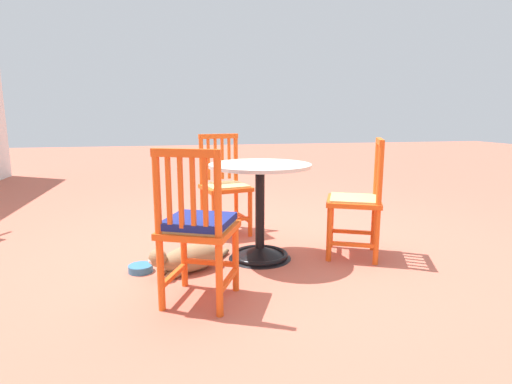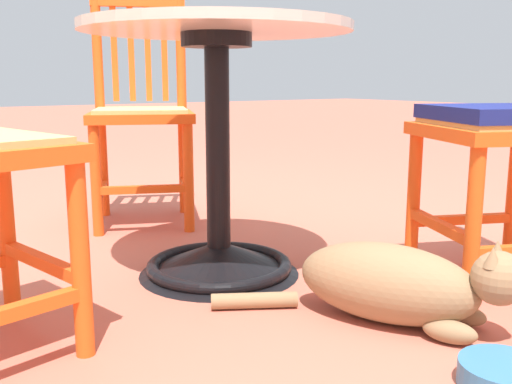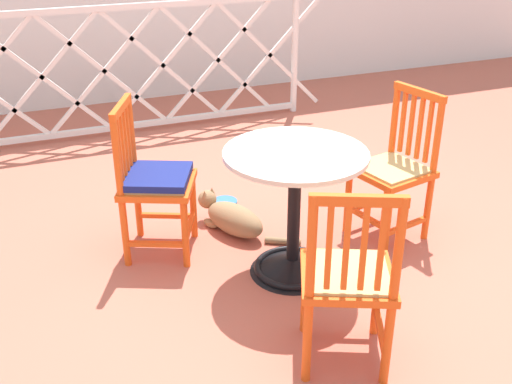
{
  "view_description": "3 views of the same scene",
  "coord_description": "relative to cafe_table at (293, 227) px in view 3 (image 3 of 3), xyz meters",
  "views": [
    {
      "loc": [
        -3.04,
        0.71,
        1.08
      ],
      "look_at": [
        -0.29,
        0.13,
        0.55
      ],
      "focal_mm": 28.5,
      "sensor_mm": 36.0,
      "label": 1
    },
    {
      "loc": [
        0.73,
        1.52,
        0.57
      ],
      "look_at": [
        -0.26,
        0.08,
        0.24
      ],
      "focal_mm": 41.03,
      "sensor_mm": 36.0,
      "label": 2
    },
    {
      "loc": [
        -1.41,
        -2.6,
        1.94
      ],
      "look_at": [
        -0.3,
        0.21,
        0.46
      ],
      "focal_mm": 43.4,
      "sensor_mm": 36.0,
      "label": 3
    }
  ],
  "objects": [
    {
      "name": "orange_chair_at_corner",
      "position": [
        -0.64,
        0.5,
        0.16
      ],
      "size": [
        0.53,
        0.53,
        0.91
      ],
      "color": "#EA5619",
      "rests_on": "ground_plane"
    },
    {
      "name": "orange_chair_facing_out",
      "position": [
        0.74,
        0.17,
        0.15
      ],
      "size": [
        0.48,
        0.48,
        0.91
      ],
      "color": "#EA5619",
      "rests_on": "ground_plane"
    },
    {
      "name": "orange_chair_tucked_in",
      "position": [
        -0.09,
        -0.75,
        0.15
      ],
      "size": [
        0.53,
        0.53,
        0.91
      ],
      "color": "#EA5619",
      "rests_on": "ground_plane"
    },
    {
      "name": "pet_water_bowl",
      "position": [
        -0.1,
        0.88,
        -0.26
      ],
      "size": [
        0.17,
        0.17,
        0.05
      ],
      "primitive_type": "cylinder",
      "color": "teal",
      "rests_on": "ground_plane"
    },
    {
      "name": "lattice_fence_panel",
      "position": [
        -0.33,
        2.56,
        0.29
      ],
      "size": [
        3.55,
        0.06,
        1.14
      ],
      "color": "white",
      "rests_on": "ground_plane"
    },
    {
      "name": "ground_plane",
      "position": [
        0.14,
        -0.07,
        -0.28
      ],
      "size": [
        24.0,
        24.0,
        0.0
      ],
      "primitive_type": "plane",
      "color": "#BC604C"
    },
    {
      "name": "tabby_cat",
      "position": [
        -0.17,
        0.56,
        -0.19
      ],
      "size": [
        0.51,
        0.61,
        0.23
      ],
      "color": "#8E704C",
      "rests_on": "ground_plane"
    },
    {
      "name": "cafe_table",
      "position": [
        0.0,
        0.0,
        0.0
      ],
      "size": [
        0.76,
        0.76,
        0.73
      ],
      "color": "black",
      "rests_on": "ground_plane"
    }
  ]
}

